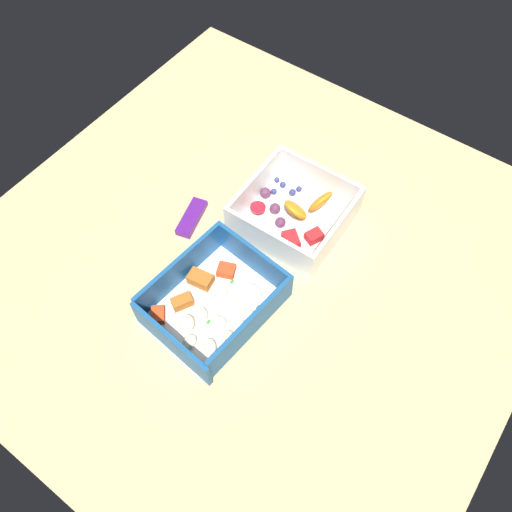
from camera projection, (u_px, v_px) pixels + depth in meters
table_surface at (254, 262)px, 79.92cm from camera, size 80.00×80.00×2.00cm
pasta_container at (213, 303)px, 73.06cm from camera, size 18.66×15.52×5.96cm
fruit_bowl at (294, 214)px, 80.82cm from camera, size 15.57×15.73×6.05cm
candy_bar at (192, 217)px, 82.29cm from camera, size 7.38×4.13×1.20cm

